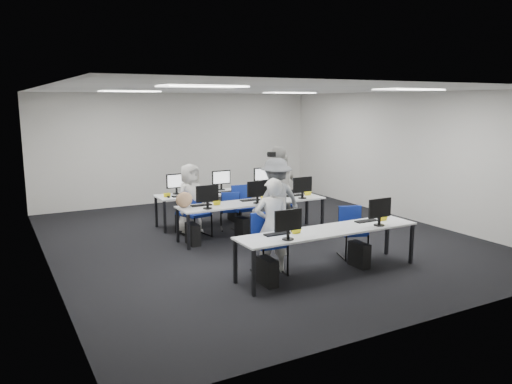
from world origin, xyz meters
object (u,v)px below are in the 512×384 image
student_3 (281,188)px  photographer (276,200)px  chair_1 (353,242)px  chair_4 (281,212)px  student_0 (272,225)px  chair_0 (269,255)px  chair_5 (189,221)px  chair_7 (279,210)px  student_1 (277,186)px  student_2 (190,199)px  chair_6 (230,217)px  desk_front (329,233)px  chair_2 (197,223)px  desk_mid (253,204)px  chair_3 (245,217)px

student_3 → photographer: size_ratio=0.96×
chair_1 → student_3: size_ratio=0.56×
chair_4 → student_0: student_0 is taller
chair_0 → chair_5: 3.04m
chair_1 → chair_7: bearing=104.4°
chair_1 → student_3: (0.24, 2.85, 0.53)m
chair_7 → student_1: 0.70m
student_2 → photographer: 1.92m
chair_5 → chair_1: bearing=-78.2°
chair_7 → student_2: bearing=-158.3°
chair_0 → chair_6: bearing=80.5°
desk_front → chair_6: bearing=93.1°
chair_7 → desk_front: bearing=-86.7°
chair_5 → chair_7: chair_5 is taller
chair_5 → student_3: 2.28m
chair_6 → student_0: 2.96m
chair_5 → photographer: bearing=-70.8°
student_1 → photographer: student_1 is taller
chair_0 → student_2: size_ratio=0.66×
chair_6 → chair_1: bearing=-48.5°
chair_4 → student_1: bearing=166.1°
chair_2 → chair_5: (-0.04, 0.35, -0.03)m
desk_mid → chair_3: 0.61m
chair_1 → chair_5: bearing=142.6°
desk_mid → chair_4: size_ratio=3.92×
chair_5 → student_1: size_ratio=0.47×
desk_mid → chair_2: 1.23m
chair_0 → photographer: (1.06, 1.55, 0.53)m
desk_front → chair_3: 3.11m
desk_front → student_1: (0.94, 3.24, 0.21)m
chair_6 → chair_7: (1.33, 0.12, -0.01)m
student_1 → photographer: (-0.75, -1.24, -0.05)m
chair_0 → chair_3: 2.79m
chair_2 → student_1: bearing=-7.9°
desk_mid → chair_6: chair_6 is taller
student_2 → student_3: size_ratio=0.92×
chair_3 → photographer: 1.22m
chair_3 → student_2: 1.24m
desk_front → student_0: size_ratio=2.04×
chair_6 → photographer: 1.51m
chair_6 → student_1: student_1 is taller
chair_1 → chair_0: bearing=-159.9°
chair_2 → photographer: (1.24, -1.13, 0.55)m
chair_3 → student_2: size_ratio=0.65×
chair_4 → desk_mid: bearing=-170.1°
chair_5 → student_3: bearing=-25.5°
chair_6 → student_3: bearing=20.4°
chair_4 → chair_5: bearing=153.0°
student_2 → chair_7: bearing=-23.3°
desk_mid → chair_5: (-1.09, 0.88, -0.41)m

